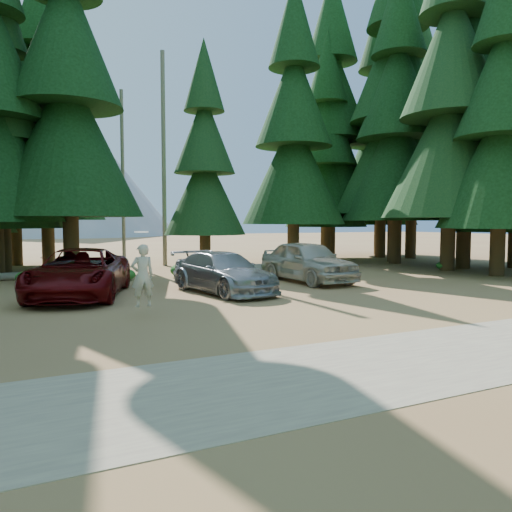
# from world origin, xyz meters

# --- Properties ---
(ground) EXTENTS (160.00, 160.00, 0.00)m
(ground) POSITION_xyz_m (0.00, 0.00, 0.00)
(ground) COLOR #9D6B42
(ground) RESTS_ON ground
(gravel_strip) EXTENTS (26.00, 3.50, 0.01)m
(gravel_strip) POSITION_xyz_m (0.00, -6.50, 0.01)
(gravel_strip) COLOR gray
(gravel_strip) RESTS_ON ground
(forest_belt_north) EXTENTS (36.00, 7.00, 22.00)m
(forest_belt_north) POSITION_xyz_m (0.00, 15.00, 0.00)
(forest_belt_north) COLOR black
(forest_belt_north) RESTS_ON ground
(forest_belt_east) EXTENTS (6.00, 22.00, 22.00)m
(forest_belt_east) POSITION_xyz_m (15.50, 4.00, 0.00)
(forest_belt_east) COLOR black
(forest_belt_east) RESTS_ON ground
(snag_front) EXTENTS (0.24, 0.24, 12.00)m
(snag_front) POSITION_xyz_m (0.80, 14.50, 6.00)
(snag_front) COLOR slate
(snag_front) RESTS_ON ground
(snag_back) EXTENTS (0.20, 0.20, 10.00)m
(snag_back) POSITION_xyz_m (-1.20, 16.00, 5.00)
(snag_back) COLOR slate
(snag_back) RESTS_ON ground
(mountain_peak) EXTENTS (48.00, 50.00, 28.00)m
(mountain_peak) POSITION_xyz_m (-2.59, 88.23, 12.71)
(mountain_peak) COLOR gray
(mountain_peak) RESTS_ON ground
(red_pickup) EXTENTS (4.41, 6.40, 1.62)m
(red_pickup) POSITION_xyz_m (-5.01, 4.07, 0.81)
(red_pickup) COLOR #5A070A
(red_pickup) RESTS_ON ground
(silver_minivan_center) EXTENTS (2.83, 5.21, 1.43)m
(silver_minivan_center) POSITION_xyz_m (-0.30, 2.99, 0.72)
(silver_minivan_center) COLOR #9A9CA1
(silver_minivan_center) RESTS_ON ground
(silver_minivan_right) EXTENTS (2.26, 5.16, 1.73)m
(silver_minivan_right) POSITION_xyz_m (4.06, 4.36, 0.87)
(silver_minivan_right) COLOR beige
(silver_minivan_right) RESTS_ON ground
(frisbee_player) EXTENTS (0.61, 0.44, 1.99)m
(frisbee_player) POSITION_xyz_m (-3.92, -0.28, 1.12)
(frisbee_player) COLOR beige
(frisbee_player) RESTS_ON ground
(log_left) EXTENTS (4.79, 0.75, 0.34)m
(log_left) POSITION_xyz_m (-5.86, 10.50, 0.17)
(log_left) COLOR slate
(log_left) RESTS_ON ground
(log_mid) EXTENTS (3.55, 2.20, 0.32)m
(log_mid) POSITION_xyz_m (2.30, 9.47, 0.16)
(log_mid) COLOR slate
(log_mid) RESTS_ON ground
(log_right) EXTENTS (5.54, 1.65, 0.36)m
(log_right) POSITION_xyz_m (3.98, 9.52, 0.18)
(log_right) COLOR slate
(log_right) RESTS_ON ground
(shrub_far_left) EXTENTS (1.00, 1.00, 0.55)m
(shrub_far_left) POSITION_xyz_m (-6.46, 8.61, 0.27)
(shrub_far_left) COLOR #24661E
(shrub_far_left) RESTS_ON ground
(shrub_left) EXTENTS (0.97, 0.97, 0.53)m
(shrub_left) POSITION_xyz_m (-6.28, 8.60, 0.27)
(shrub_left) COLOR #24661E
(shrub_left) RESTS_ON ground
(shrub_center_left) EXTENTS (0.91, 0.91, 0.50)m
(shrub_center_left) POSITION_xyz_m (-2.73, 8.16, 0.25)
(shrub_center_left) COLOR #24661E
(shrub_center_left) RESTS_ON ground
(shrub_center_right) EXTENTS (1.18, 1.18, 0.65)m
(shrub_center_right) POSITION_xyz_m (-0.10, 8.25, 0.32)
(shrub_center_right) COLOR #24661E
(shrub_center_right) RESTS_ON ground
(shrub_right) EXTENTS (1.04, 1.04, 0.57)m
(shrub_right) POSITION_xyz_m (2.71, 7.65, 0.28)
(shrub_right) COLOR #24661E
(shrub_right) RESTS_ON ground
(shrub_far_right) EXTENTS (1.09, 1.09, 0.60)m
(shrub_far_right) POSITION_xyz_m (4.34, 7.10, 0.30)
(shrub_far_right) COLOR #24661E
(shrub_far_right) RESTS_ON ground
(shrub_edge_east) EXTENTS (0.86, 0.86, 0.47)m
(shrub_edge_east) POSITION_xyz_m (13.08, 5.50, 0.24)
(shrub_edge_east) COLOR #24661E
(shrub_edge_east) RESTS_ON ground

